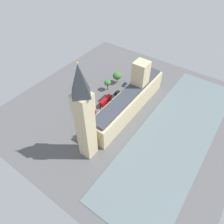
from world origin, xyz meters
TOP-DOWN VIEW (x-y plane):
  - ground_plane at (0.00, 0.00)m, footprint 137.61×137.61m
  - river_thames at (-34.69, 0.00)m, footprint 38.22×123.85m
  - parliament_building at (-1.99, -1.89)m, footprint 12.05×66.84m
  - clock_tower at (-2.08, 39.18)m, footprint 7.85×7.85m
  - car_blue_under_trees at (14.57, -21.42)m, footprint 2.11×4.62m
  - car_black_trailing at (13.75, -10.15)m, footprint 2.00×4.77m
  - double_decker_bus_midblock at (13.60, 3.37)m, footprint 2.72×10.52m
  - double_decker_bus_opposite_hall at (12.52, 20.95)m, footprint 3.08×10.61m
  - pedestrian_far_end at (6.54, -21.44)m, footprint 0.65×0.57m
  - pedestrian_leading at (6.83, 14.85)m, footprint 0.66×0.59m
  - pedestrian_kerbside at (7.15, -8.52)m, footprint 0.64×0.65m
  - plane_tree_near_tower at (21.64, -9.76)m, footprint 4.82×4.82m
  - plane_tree_by_river_gate at (20.99, -20.54)m, footprint 6.32×6.32m
  - street_lamp_corner at (20.82, 19.74)m, footprint 0.56×0.56m

SIDE VIEW (x-z plane):
  - ground_plane at x=0.00m, z-range 0.00..0.00m
  - river_thames at x=-34.69m, z-range 0.00..0.25m
  - pedestrian_kerbside at x=7.15m, z-range -0.08..1.48m
  - pedestrian_far_end at x=6.54m, z-range -0.08..1.50m
  - pedestrian_leading at x=6.83m, z-range -0.08..1.51m
  - car_blue_under_trees at x=14.57m, z-range 0.02..1.76m
  - car_black_trailing at x=13.75m, z-range 0.02..1.76m
  - double_decker_bus_midblock at x=13.60m, z-range 0.26..5.01m
  - double_decker_bus_opposite_hall at x=12.52m, z-range 0.26..5.01m
  - street_lamp_corner at x=20.82m, z-range 1.19..6.91m
  - plane_tree_near_tower at x=21.64m, z-range 1.98..10.16m
  - plane_tree_by_river_gate at x=20.99m, z-range 1.72..10.59m
  - parliament_building at x=-1.99m, z-range -6.37..23.23m
  - clock_tower at x=-2.08m, z-range 0.95..55.84m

